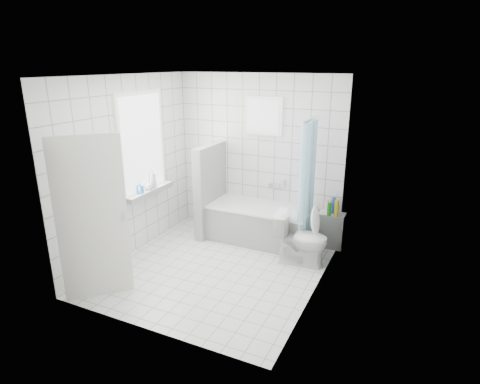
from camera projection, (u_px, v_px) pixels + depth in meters
The scene contains 19 objects.
ground at pixel (216, 268), 5.62m from camera, with size 3.00×3.00×0.00m, color white.
ceiling at pixel (212, 75), 4.81m from camera, with size 3.00×3.00×0.00m, color white.
wall_back at pixel (258, 156), 6.51m from camera, with size 2.80×0.02×2.60m, color white.
wall_front at pixel (140, 218), 3.92m from camera, with size 2.80×0.02×2.60m, color white.
wall_left at pixel (129, 168), 5.78m from camera, with size 0.02×3.00×2.60m, color white.
wall_right at pixel (320, 193), 4.65m from camera, with size 0.02×3.00×2.60m, color white.
window_left at pixel (143, 144), 5.93m from camera, with size 0.01×0.90×1.40m, color white.
window_back at pixel (264, 116), 6.22m from camera, with size 0.50×0.01×0.50m, color white.
window_sill at pixel (149, 192), 6.14m from camera, with size 0.18×1.02×0.08m, color white.
door at pixel (92, 220), 4.67m from camera, with size 0.04×0.80×2.00m, color silver.
bathtub at pixel (260, 223), 6.41m from camera, with size 1.61×0.77×0.58m.
partition_wall at pixel (210, 190), 6.58m from camera, with size 0.15×0.85×1.50m, color white.
tiled_ledge at pixel (331, 230), 6.20m from camera, with size 0.40×0.24×0.55m, color white.
toilet at pixel (302, 239), 5.64m from camera, with size 0.42×0.74×0.76m, color white.
curtain_rod at pixel (311, 119), 5.56m from camera, with size 0.02×0.02×0.80m, color silver.
shower_curtain at pixel (305, 183), 5.73m from camera, with size 0.14×0.48×1.78m, color #4CB4E1, non-canonical shape.
tub_faucet at pixel (274, 185), 6.49m from camera, with size 0.18×0.06×0.06m, color silver.
sill_bottles at pixel (150, 181), 6.10m from camera, with size 0.17×0.43×0.31m.
ledge_bottles at pixel (333, 207), 6.04m from camera, with size 0.20×0.19×0.27m.
Camera 1 is at (2.44, -4.39, 2.76)m, focal length 30.00 mm.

